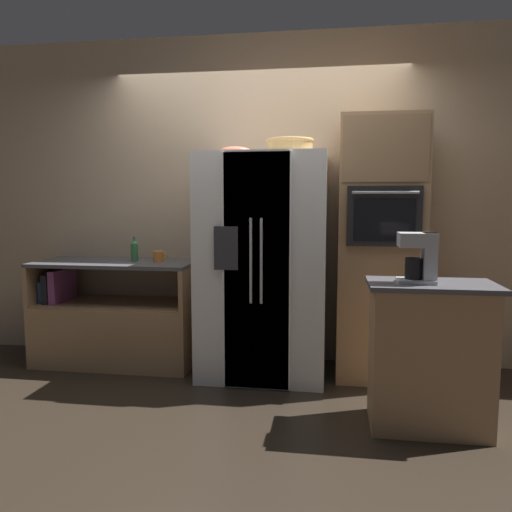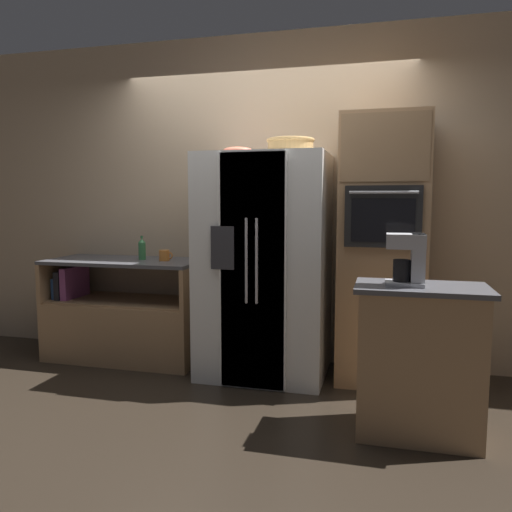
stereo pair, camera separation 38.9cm
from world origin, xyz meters
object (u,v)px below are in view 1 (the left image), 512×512
Objects in this scene: wicker_basket at (290,146)px; mug at (159,256)px; wall_oven at (379,249)px; bottle_tall at (134,250)px; refrigerator at (264,266)px; coffee_maker at (421,256)px; fruit_bowl at (236,151)px.

mug is (-1.11, 0.11, -0.89)m from wicker_basket.
mug is (-1.81, 0.00, -0.09)m from wall_oven.
refrigerator is at bearing -5.79° from bottle_tall.
mug is at bearing 179.96° from wall_oven.
wicker_basket is 1.58m from bottle_tall.
wall_oven is 2.03m from bottle_tall.
refrigerator is at bearing 175.66° from wicker_basket.
refrigerator is 1.37m from coffee_maker.
bottle_tall reaches higher than mug.
refrigerator is at bearing -12.41° from fruit_bowl.
wall_oven is 1.07m from wicker_basket.
wall_oven is 6.72× the size of coffee_maker.
coffee_maker reaches higher than mug.
wall_oven is 0.95m from coffee_maker.
bottle_tall is (-2.03, 0.02, -0.04)m from wall_oven.
coffee_maker is at bearing -80.35° from wall_oven.
wall_oven reaches higher than coffee_maker.
fruit_bowl is (-0.23, 0.05, 0.91)m from refrigerator.
refrigerator is 4.81× the size of wicker_basket.
fruit_bowl is 1.97× the size of mug.
bottle_tall is 0.23m from mug.
wicker_basket is (-0.70, -0.11, 0.80)m from wall_oven.
bottle_tall is (-0.90, 0.06, -0.81)m from fruit_bowl.
fruit_bowl reaches higher than bottle_tall.
wicker_basket is 0.44m from fruit_bowl.
wicker_basket is at bearing -8.69° from fruit_bowl.
mug is (-0.91, 0.09, 0.05)m from refrigerator.
fruit_bowl is at bearing -3.49° from mug.
bottle_tall is at bearing 156.41° from coffee_maker.
wicker_basket is at bearing 136.05° from coffee_maker.
fruit_bowl is 0.81× the size of coffee_maker.
coffee_maker is at bearing -23.59° from bottle_tall.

